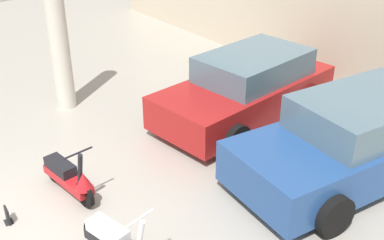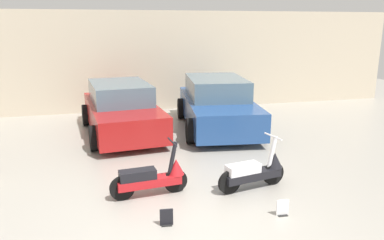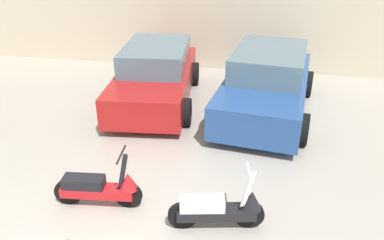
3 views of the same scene
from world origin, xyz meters
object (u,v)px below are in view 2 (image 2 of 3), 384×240
object	(u,v)px
scooter_front_right	(255,171)
car_rear_center	(217,104)
scooter_front_left	(153,177)
placard_near_left_scooter	(166,218)
car_rear_left	(122,110)
placard_near_right_scooter	(282,208)

from	to	relation	value
scooter_front_right	car_rear_center	world-z (taller)	car_rear_center
scooter_front_left	scooter_front_right	world-z (taller)	scooter_front_right
placard_near_left_scooter	car_rear_left	bearing A→B (deg)	93.75
scooter_front_left	placard_near_left_scooter	bearing A→B (deg)	-93.05
scooter_front_left	placard_near_right_scooter	size ratio (longest dim) A/B	5.34
placard_near_right_scooter	scooter_front_right	bearing A→B (deg)	91.75
car_rear_left	car_rear_center	xyz separation A→B (m)	(2.73, -0.12, 0.03)
car_rear_left	car_rear_center	size ratio (longest dim) A/B	0.95
scooter_front_left	placard_near_left_scooter	world-z (taller)	scooter_front_left
scooter_front_right	placard_near_left_scooter	size ratio (longest dim) A/B	5.29
car_rear_left	placard_near_left_scooter	size ratio (longest dim) A/B	16.32
scooter_front_right	placard_near_right_scooter	bearing A→B (deg)	-99.93
placard_near_right_scooter	car_rear_center	bearing A→B (deg)	84.08
car_rear_left	placard_near_right_scooter	distance (m)	5.83
car_rear_center	placard_near_right_scooter	xyz separation A→B (m)	(-0.55, -5.26, -0.58)
scooter_front_left	car_rear_center	distance (m)	4.75
car_rear_center	placard_near_right_scooter	bearing A→B (deg)	0.94
scooter_front_left	car_rear_center	size ratio (longest dim) A/B	0.31
scooter_front_left	placard_near_left_scooter	xyz separation A→B (m)	(0.06, -1.06, -0.23)
car_rear_left	scooter_front_right	bearing A→B (deg)	20.44
car_rear_left	placard_near_right_scooter	world-z (taller)	car_rear_left
car_rear_left	car_rear_center	world-z (taller)	car_rear_center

